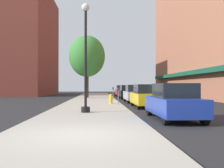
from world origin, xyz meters
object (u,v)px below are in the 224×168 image
object	(u,v)px
lamppost	(86,55)
car_red	(122,91)
fire_hydrant	(111,99)
car_black	(127,92)
parking_meter_near	(118,94)
tree_near	(87,56)
car_blue	(173,102)
car_silver	(135,94)
parking_meter_far	(113,92)
car_yellow	(146,96)

from	to	relation	value
lamppost	car_red	size ratio (longest dim) A/B	1.37
fire_hydrant	car_black	bearing A→B (deg)	76.13
parking_meter_near	tree_near	size ratio (longest dim) A/B	0.17
fire_hydrant	car_blue	xyz separation A→B (m)	(2.44, -8.79, 0.29)
fire_hydrant	car_silver	size ratio (longest dim) A/B	0.18
parking_meter_near	car_blue	size ratio (longest dim) A/B	0.30
lamppost	fire_hydrant	xyz separation A→B (m)	(1.69, 6.57, -2.68)
parking_meter_near	lamppost	bearing A→B (deg)	-112.60
parking_meter_far	car_red	xyz separation A→B (m)	(1.95, 11.33, -0.14)
tree_near	car_yellow	size ratio (longest dim) A/B	1.79
tree_near	car_blue	size ratio (longest dim) A/B	1.79
car_black	parking_meter_near	bearing A→B (deg)	-101.46
lamppost	tree_near	xyz separation A→B (m)	(-0.75, 17.37, 2.02)
parking_meter_far	tree_near	xyz separation A→B (m)	(-2.93, 5.32, 4.28)
tree_near	car_blue	xyz separation A→B (m)	(4.88, -19.59, -4.42)
car_red	car_blue	bearing A→B (deg)	-88.75
car_red	car_yellow	bearing A→B (deg)	-88.75
parking_meter_near	tree_near	bearing A→B (deg)	103.58
car_black	tree_near	bearing A→B (deg)	167.86
parking_meter_near	car_blue	xyz separation A→B (m)	(1.95, -7.45, -0.14)
parking_meter_near	car_black	bearing A→B (deg)	80.15
car_silver	parking_meter_near	bearing A→B (deg)	-111.34
car_black	car_red	world-z (taller)	same
car_blue	car_yellow	distance (m)	6.54
parking_meter_near	car_silver	size ratio (longest dim) A/B	0.30
fire_hydrant	tree_near	size ratio (longest dim) A/B	0.10
parking_meter_near	car_blue	distance (m)	7.70
lamppost	car_red	world-z (taller)	lamppost
car_yellow	car_silver	bearing A→B (deg)	87.94
lamppost	car_yellow	world-z (taller)	lamppost
fire_hydrant	car_black	size ratio (longest dim) A/B	0.18
fire_hydrant	tree_near	world-z (taller)	tree_near
lamppost	car_yellow	xyz separation A→B (m)	(4.13, 4.32, -2.39)
parking_meter_far	car_silver	size ratio (longest dim) A/B	0.30
tree_near	car_red	bearing A→B (deg)	50.89
tree_near	car_silver	distance (m)	9.90
car_silver	car_blue	bearing A→B (deg)	-88.99
fire_hydrant	car_red	world-z (taller)	car_red
car_red	lamppost	bearing A→B (deg)	-98.77
car_blue	car_black	bearing A→B (deg)	88.66
car_blue	car_black	distance (m)	18.68
car_blue	car_black	world-z (taller)	same
parking_meter_near	car_black	distance (m)	11.40
car_black	fire_hydrant	bearing A→B (deg)	-105.48
car_black	car_silver	bearing A→B (deg)	-91.61
car_red	parking_meter_far	bearing A→B (deg)	-98.52
parking_meter_far	car_red	size ratio (longest dim) A/B	0.30
car_yellow	car_black	world-z (taller)	same
lamppost	car_blue	bearing A→B (deg)	-28.23
car_yellow	car_blue	bearing A→B (deg)	-92.06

